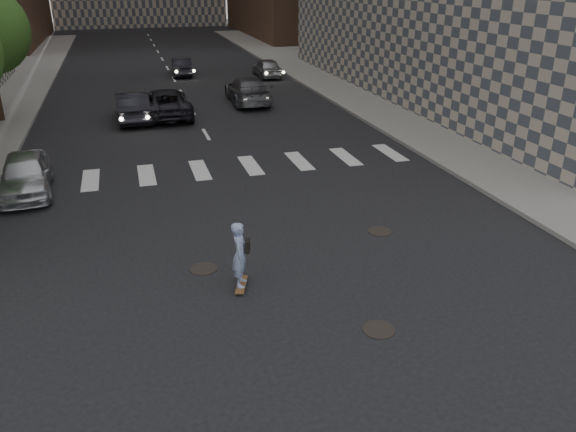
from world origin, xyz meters
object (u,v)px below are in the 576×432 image
skateboarder (240,254)px  traffic_car_b (248,90)px  traffic_car_c (165,103)px  traffic_car_d (267,68)px  silver_sedan (25,174)px  traffic_car_a (133,106)px  traffic_car_e (182,67)px

skateboarder → traffic_car_b: 20.51m
traffic_car_c → traffic_car_d: traffic_car_c is taller
silver_sedan → traffic_car_c: size_ratio=0.77×
silver_sedan → traffic_car_a: 10.15m
silver_sedan → traffic_car_d: (13.50, 19.77, -0.03)m
skateboarder → traffic_car_a: skateboarder is taller
traffic_car_b → traffic_car_e: size_ratio=1.31×
traffic_car_c → traffic_car_e: traffic_car_c is taller
traffic_car_a → traffic_car_b: 6.90m
silver_sedan → traffic_car_b: size_ratio=0.79×
traffic_car_d → traffic_car_e: 6.21m
skateboarder → traffic_car_b: bearing=95.9°
traffic_car_c → traffic_car_b: bearing=-157.9°
silver_sedan → traffic_car_c: (5.52, 9.77, 0.04)m
silver_sedan → traffic_car_a: (3.87, 9.39, 0.04)m
traffic_car_b → traffic_car_c: (-4.82, -2.03, -0.01)m
skateboarder → silver_sedan: 10.01m
silver_sedan → skateboarder: bearing=-58.8°
skateboarder → silver_sedan: skateboarder is taller
traffic_car_a → traffic_car_e: size_ratio=1.15×
skateboarder → traffic_car_d: skateboarder is taller
traffic_car_b → traffic_car_c: size_ratio=0.97×
traffic_car_b → traffic_car_c: bearing=24.1°
traffic_car_b → traffic_car_e: 10.60m
traffic_car_a → traffic_car_b: traffic_car_b is taller
silver_sedan → traffic_car_c: 11.22m
traffic_car_d → traffic_car_e: (-5.76, 2.30, -0.02)m
traffic_car_b → skateboarder: bearing=78.4°
traffic_car_a → skateboarder: bearing=94.8°
traffic_car_a → traffic_car_b: size_ratio=0.87×
skateboarder → traffic_car_a: 17.68m
silver_sedan → traffic_car_b: (10.34, 11.80, 0.05)m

